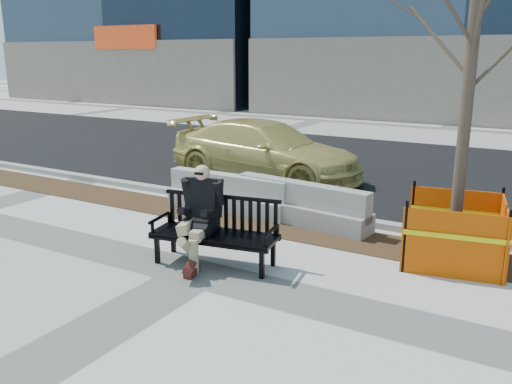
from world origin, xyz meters
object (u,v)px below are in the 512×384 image
jersey_barrier_left (228,211)px  jersey_barrier_right (301,223)px  sedan (265,179)px  bench (215,264)px  seated_man (201,261)px  tree_fence (451,262)px

jersey_barrier_left → jersey_barrier_right: 1.68m
sedan → bench: bearing=-154.0°
seated_man → tree_fence: bearing=19.8°
bench → sedan: sedan is taller
seated_man → jersey_barrier_left: bearing=104.4°
bench → jersey_barrier_right: bench is taller
sedan → seated_man: bearing=-156.4°
jersey_barrier_left → jersey_barrier_right: bearing=1.1°
bench → jersey_barrier_right: (0.24, 2.61, 0.00)m
tree_fence → sedan: bearing=146.6°
sedan → jersey_barrier_right: 3.86m
sedan → jersey_barrier_left: bearing=-161.0°
seated_man → sedan: size_ratio=0.30×
tree_fence → sedan: (-5.44, 3.58, 0.00)m
seated_man → jersey_barrier_left: 2.84m
tree_fence → sedan: 6.51m
seated_man → sedan: bearing=99.3°
tree_fence → sedan: size_ratio=1.06×
sedan → jersey_barrier_left: sedan is taller
bench → seated_man: 0.27m
seated_man → sedan: (-1.96, 5.58, 0.00)m
jersey_barrier_left → jersey_barrier_right: size_ratio=0.97×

